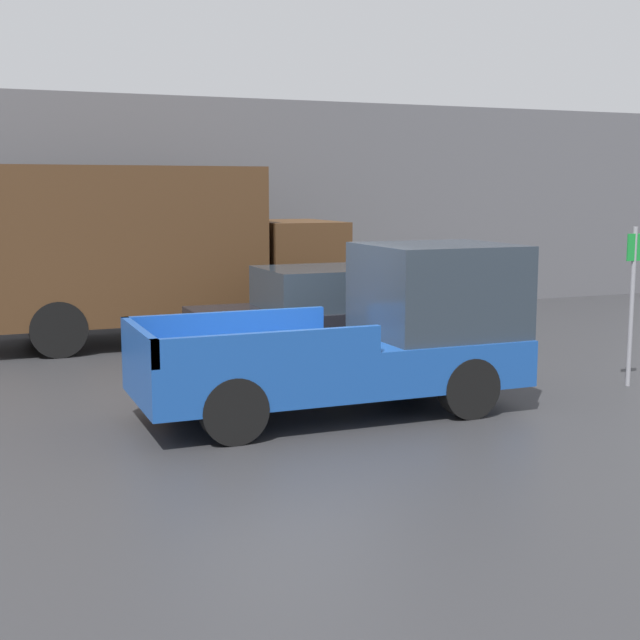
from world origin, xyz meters
TOP-DOWN VIEW (x-y plane):
  - ground_plane at (0.00, 0.00)m, footprint 60.00×60.00m
  - building_wall at (0.00, 9.13)m, footprint 28.00×0.15m
  - pickup_truck at (1.03, -0.23)m, footprint 5.07×1.96m
  - car at (1.71, 2.78)m, footprint 4.47×2.00m
  - delivery_truck at (-0.76, 6.33)m, footprint 7.22×2.49m
  - parking_sign at (5.24, -0.35)m, footprint 0.30×0.07m
  - newspaper_box at (4.33, 8.80)m, footprint 0.45×0.40m

SIDE VIEW (x-z plane):
  - ground_plane at x=0.00m, z-range 0.00..0.00m
  - newspaper_box at x=4.33m, z-range 0.00..0.99m
  - car at x=1.71m, z-range 0.02..1.67m
  - pickup_truck at x=1.03m, z-range -0.09..2.11m
  - parking_sign at x=5.24m, z-range 0.15..2.53m
  - delivery_truck at x=-0.76m, z-range 0.12..3.46m
  - building_wall at x=0.00m, z-range 0.00..4.97m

